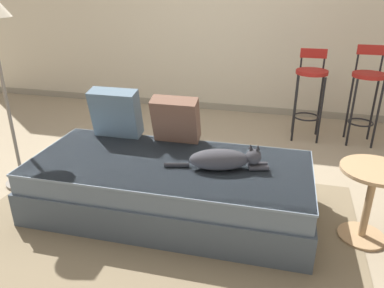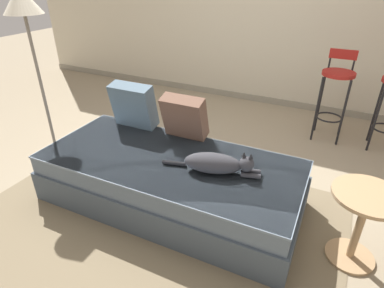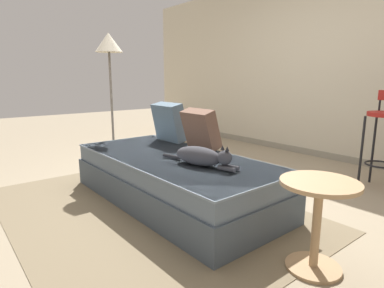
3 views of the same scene
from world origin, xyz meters
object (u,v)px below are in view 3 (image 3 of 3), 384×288
couch (173,178)px  side_table (317,213)px  cat (202,156)px  throw_pillow_corner (169,122)px  floor_lamp (109,55)px  throw_pillow_middle (201,129)px

couch → side_table: (1.40, 0.02, 0.14)m
cat → throw_pillow_corner: bearing=159.1°
cat → floor_lamp: floor_lamp is taller
throw_pillow_corner → side_table: 2.03m
side_table → floor_lamp: 2.98m
throw_pillow_corner → throw_pillow_middle: 0.52m
couch → throw_pillow_corner: bearing=147.7°
couch → throw_pillow_middle: size_ratio=5.32×
throw_pillow_corner → floor_lamp: size_ratio=0.26×
throw_pillow_corner → throw_pillow_middle: size_ratio=1.07×
side_table → throw_pillow_middle: bearing=166.2°
couch → throw_pillow_corner: throw_pillow_corner is taller
throw_pillow_corner → floor_lamp: 1.14m
throw_pillow_corner → floor_lamp: floor_lamp is taller
throw_pillow_middle → floor_lamp: 1.56m
cat → throw_pillow_middle: bearing=140.4°
couch → throw_pillow_middle: 0.55m
side_table → floor_lamp: (-2.80, 0.06, 1.02)m
throw_pillow_corner → cat: throw_pillow_corner is taller
couch → throw_pillow_middle: (-0.06, 0.37, 0.41)m
cat → floor_lamp: size_ratio=0.45×
couch → throw_pillow_middle: throw_pillow_middle is taller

